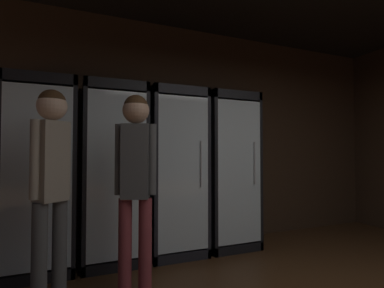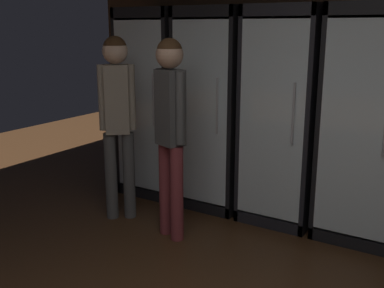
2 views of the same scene
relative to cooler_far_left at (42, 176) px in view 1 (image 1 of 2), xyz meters
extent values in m
cube|color=#382619|center=(2.12, 0.29, 0.46)|extent=(6.00, 0.06, 2.80)
cube|color=black|center=(0.00, 0.22, 0.01)|extent=(0.65, 0.04, 1.90)
cube|color=black|center=(-0.30, -0.04, 0.01)|extent=(0.04, 0.56, 1.90)
cube|color=black|center=(0.30, -0.04, 0.01)|extent=(0.04, 0.56, 1.90)
cube|color=black|center=(0.00, -0.04, 0.92)|extent=(0.65, 0.56, 0.10)
cube|color=black|center=(0.00, -0.04, -0.89)|extent=(0.65, 0.56, 0.10)
cube|color=white|center=(0.00, 0.19, 0.01)|extent=(0.57, 0.02, 1.66)
cube|color=silver|center=(0.00, -0.31, 0.01)|extent=(0.57, 0.02, 1.66)
cylinder|color=#B2B2B7|center=(0.19, -0.34, 0.11)|extent=(0.02, 0.02, 0.50)
cube|color=silver|center=(0.00, -0.04, -0.82)|extent=(0.55, 0.48, 0.02)
cylinder|color=gray|center=(-0.18, -0.08, -0.71)|extent=(0.07, 0.07, 0.21)
cylinder|color=gray|center=(-0.18, -0.08, -0.57)|extent=(0.02, 0.02, 0.08)
cylinder|color=tan|center=(-0.18, -0.08, -0.71)|extent=(0.08, 0.08, 0.06)
cylinder|color=gray|center=(0.00, -0.05, -0.72)|extent=(0.07, 0.07, 0.19)
cylinder|color=gray|center=(0.00, -0.05, -0.57)|extent=(0.02, 0.02, 0.10)
cylinder|color=#B2332D|center=(0.00, -0.05, -0.73)|extent=(0.07, 0.07, 0.06)
cylinder|color=black|center=(0.18, -0.02, -0.71)|extent=(0.06, 0.06, 0.20)
cylinder|color=black|center=(0.18, -0.02, -0.56)|extent=(0.02, 0.02, 0.09)
cylinder|color=white|center=(0.18, -0.02, -0.71)|extent=(0.07, 0.07, 0.08)
cube|color=silver|center=(0.00, -0.04, -0.40)|extent=(0.55, 0.48, 0.02)
cylinder|color=brown|center=(-0.15, 0.01, -0.28)|extent=(0.07, 0.07, 0.23)
cylinder|color=brown|center=(-0.15, 0.01, -0.13)|extent=(0.02, 0.02, 0.07)
cylinder|color=#B2332D|center=(-0.15, 0.01, -0.31)|extent=(0.07, 0.07, 0.09)
cylinder|color=#336B38|center=(0.13, -0.09, -0.29)|extent=(0.06, 0.06, 0.22)
cylinder|color=#336B38|center=(0.13, -0.09, -0.13)|extent=(0.02, 0.02, 0.08)
cylinder|color=#2D2D33|center=(0.13, -0.09, -0.31)|extent=(0.07, 0.07, 0.06)
cube|color=silver|center=(0.00, -0.04, 0.01)|extent=(0.55, 0.48, 0.02)
cylinder|color=#9EAD99|center=(-0.19, -0.01, 0.12)|extent=(0.06, 0.06, 0.20)
cylinder|color=#9EAD99|center=(-0.19, -0.01, 0.27)|extent=(0.02, 0.02, 0.10)
cylinder|color=beige|center=(-0.19, -0.01, 0.11)|extent=(0.06, 0.06, 0.08)
cylinder|color=#9EAD99|center=(0.01, -0.02, 0.13)|extent=(0.07, 0.07, 0.22)
cylinder|color=#9EAD99|center=(0.01, -0.02, 0.28)|extent=(0.03, 0.03, 0.08)
cylinder|color=tan|center=(0.01, -0.02, 0.14)|extent=(0.07, 0.07, 0.06)
cylinder|color=gray|center=(0.18, -0.08, 0.12)|extent=(0.07, 0.07, 0.21)
cylinder|color=gray|center=(0.18, -0.08, 0.25)|extent=(0.02, 0.02, 0.06)
cylinder|color=#2D2D33|center=(0.18, -0.08, 0.12)|extent=(0.07, 0.07, 0.06)
cube|color=silver|center=(0.00, -0.04, 0.42)|extent=(0.55, 0.48, 0.02)
cylinder|color=#336B38|center=(-0.21, -0.08, 0.54)|extent=(0.06, 0.06, 0.23)
cylinder|color=#336B38|center=(-0.21, -0.08, 0.70)|extent=(0.02, 0.02, 0.08)
cylinder|color=beige|center=(-0.21, -0.08, 0.55)|extent=(0.07, 0.07, 0.06)
cylinder|color=#9EAD99|center=(-0.08, -0.01, 0.54)|extent=(0.07, 0.07, 0.22)
cylinder|color=#9EAD99|center=(-0.08, -0.01, 0.70)|extent=(0.02, 0.02, 0.09)
cylinder|color=beige|center=(-0.08, -0.01, 0.53)|extent=(0.07, 0.07, 0.08)
cylinder|color=gray|center=(0.07, -0.01, 0.54)|extent=(0.07, 0.07, 0.21)
cylinder|color=gray|center=(0.07, -0.01, 0.69)|extent=(0.03, 0.03, 0.09)
cylinder|color=tan|center=(0.07, -0.01, 0.54)|extent=(0.08, 0.08, 0.06)
cylinder|color=gray|center=(0.20, -0.05, 0.53)|extent=(0.06, 0.06, 0.20)
cylinder|color=gray|center=(0.20, -0.05, 0.67)|extent=(0.02, 0.02, 0.08)
cylinder|color=white|center=(0.20, -0.05, 0.53)|extent=(0.07, 0.07, 0.07)
cube|color=black|center=(0.70, 0.22, 0.01)|extent=(0.65, 0.04, 1.90)
cube|color=black|center=(0.39, -0.04, 0.01)|extent=(0.04, 0.56, 1.90)
cube|color=black|center=(1.00, -0.04, 0.01)|extent=(0.04, 0.56, 1.90)
cube|color=black|center=(0.70, -0.04, 0.92)|extent=(0.65, 0.56, 0.10)
cube|color=black|center=(0.70, -0.04, -0.89)|extent=(0.65, 0.56, 0.10)
cube|color=white|center=(0.70, 0.19, 0.01)|extent=(0.57, 0.02, 1.66)
cube|color=silver|center=(0.70, -0.31, 0.01)|extent=(0.57, 0.02, 1.66)
cylinder|color=#B2B2B7|center=(0.89, -0.34, 0.11)|extent=(0.02, 0.02, 0.50)
cube|color=silver|center=(0.70, -0.04, -0.82)|extent=(0.55, 0.48, 0.02)
cylinder|color=black|center=(0.48, 0.01, -0.72)|extent=(0.08, 0.08, 0.18)
cylinder|color=black|center=(0.48, 0.01, -0.59)|extent=(0.02, 0.02, 0.07)
cylinder|color=tan|center=(0.48, 0.01, -0.75)|extent=(0.08, 0.08, 0.06)
cylinder|color=brown|center=(0.62, 0.00, -0.72)|extent=(0.08, 0.08, 0.19)
cylinder|color=brown|center=(0.62, 0.00, -0.59)|extent=(0.03, 0.03, 0.06)
cylinder|color=white|center=(0.62, 0.00, -0.73)|extent=(0.08, 0.08, 0.05)
cylinder|color=#336B38|center=(0.77, -0.03, -0.69)|extent=(0.06, 0.06, 0.23)
cylinder|color=#336B38|center=(0.77, -0.03, -0.53)|extent=(0.02, 0.02, 0.09)
cylinder|color=beige|center=(0.77, -0.03, -0.71)|extent=(0.06, 0.06, 0.06)
cylinder|color=#9EAD99|center=(0.91, -0.03, -0.70)|extent=(0.06, 0.06, 0.23)
cylinder|color=#9EAD99|center=(0.91, -0.03, -0.54)|extent=(0.02, 0.02, 0.09)
cylinder|color=beige|center=(0.91, -0.03, -0.70)|extent=(0.07, 0.07, 0.08)
cube|color=silver|center=(0.70, -0.04, -0.40)|extent=(0.55, 0.48, 0.02)
cylinder|color=#194723|center=(0.51, -0.09, -0.28)|extent=(0.07, 0.07, 0.23)
cylinder|color=#194723|center=(0.51, -0.09, -0.12)|extent=(0.02, 0.02, 0.09)
cylinder|color=white|center=(0.51, -0.09, -0.31)|extent=(0.08, 0.08, 0.09)
cylinder|color=#336B38|center=(0.70, -0.08, -0.30)|extent=(0.08, 0.08, 0.20)
cylinder|color=#336B38|center=(0.70, -0.08, -0.16)|extent=(0.02, 0.02, 0.07)
cylinder|color=beige|center=(0.70, -0.08, -0.29)|extent=(0.08, 0.08, 0.07)
cylinder|color=#336B38|center=(0.88, 0.01, -0.30)|extent=(0.07, 0.07, 0.20)
cylinder|color=#336B38|center=(0.88, 0.01, -0.17)|extent=(0.03, 0.03, 0.06)
cylinder|color=beige|center=(0.88, 0.01, -0.31)|extent=(0.07, 0.07, 0.06)
cube|color=silver|center=(0.70, -0.04, 0.01)|extent=(0.55, 0.48, 0.02)
cylinder|color=#194723|center=(0.49, -0.07, 0.12)|extent=(0.06, 0.06, 0.21)
cylinder|color=#194723|center=(0.49, -0.07, 0.28)|extent=(0.02, 0.02, 0.10)
cylinder|color=tan|center=(0.49, -0.07, 0.13)|extent=(0.07, 0.07, 0.07)
cylinder|color=#194723|center=(0.62, -0.02, 0.13)|extent=(0.08, 0.08, 0.22)
cylinder|color=#194723|center=(0.62, -0.02, 0.28)|extent=(0.02, 0.02, 0.07)
cylinder|color=white|center=(0.62, -0.02, 0.11)|extent=(0.08, 0.08, 0.09)
cylinder|color=brown|center=(0.77, -0.07, 0.12)|extent=(0.08, 0.08, 0.20)
cylinder|color=brown|center=(0.77, -0.07, 0.25)|extent=(0.03, 0.03, 0.06)
cylinder|color=tan|center=(0.77, -0.07, 0.09)|extent=(0.08, 0.08, 0.08)
cylinder|color=#336B38|center=(0.90, -0.06, 0.13)|extent=(0.06, 0.06, 0.23)
cylinder|color=#336B38|center=(0.90, -0.06, 0.27)|extent=(0.02, 0.02, 0.06)
cylinder|color=#B2332D|center=(0.90, -0.06, 0.14)|extent=(0.07, 0.07, 0.08)
cube|color=silver|center=(0.70, -0.04, 0.42)|extent=(0.55, 0.48, 0.02)
cylinder|color=#194723|center=(0.56, -0.05, 0.53)|extent=(0.07, 0.07, 0.19)
cylinder|color=#194723|center=(0.56, -0.05, 0.66)|extent=(0.02, 0.02, 0.07)
cylinder|color=#B2332D|center=(0.56, -0.05, 0.50)|extent=(0.08, 0.08, 0.05)
cylinder|color=brown|center=(0.83, -0.05, 0.53)|extent=(0.07, 0.07, 0.19)
cylinder|color=brown|center=(0.83, -0.05, 0.67)|extent=(0.02, 0.02, 0.09)
cylinder|color=beige|center=(0.83, -0.05, 0.52)|extent=(0.07, 0.07, 0.05)
cube|color=black|center=(1.39, 0.22, 0.01)|extent=(0.65, 0.04, 1.90)
cube|color=black|center=(1.09, -0.04, 0.01)|extent=(0.04, 0.56, 1.90)
cube|color=black|center=(1.70, -0.04, 0.01)|extent=(0.04, 0.56, 1.90)
cube|color=black|center=(1.39, -0.04, 0.92)|extent=(0.65, 0.56, 0.10)
cube|color=black|center=(1.39, -0.04, -0.89)|extent=(0.65, 0.56, 0.10)
cube|color=white|center=(1.39, 0.19, 0.01)|extent=(0.57, 0.02, 1.66)
cube|color=silver|center=(1.39, -0.31, 0.01)|extent=(0.57, 0.02, 1.66)
cylinder|color=#B2B2B7|center=(1.59, -0.34, 0.11)|extent=(0.02, 0.02, 0.50)
cube|color=silver|center=(1.39, -0.04, -0.82)|extent=(0.55, 0.48, 0.02)
cylinder|color=gray|center=(1.21, -0.06, -0.70)|extent=(0.06, 0.06, 0.23)
cylinder|color=gray|center=(1.21, -0.06, -0.55)|extent=(0.02, 0.02, 0.06)
cylinder|color=tan|center=(1.21, -0.06, -0.70)|extent=(0.07, 0.07, 0.07)
cylinder|color=black|center=(1.39, -0.03, -0.69)|extent=(0.07, 0.07, 0.23)
cylinder|color=black|center=(1.39, -0.03, -0.54)|extent=(0.03, 0.03, 0.07)
cylinder|color=#B2332D|center=(1.39, -0.03, -0.71)|extent=(0.07, 0.07, 0.08)
cylinder|color=#194723|center=(1.58, -0.06, -0.71)|extent=(0.07, 0.07, 0.20)
cylinder|color=#194723|center=(1.58, -0.06, -0.58)|extent=(0.02, 0.02, 0.06)
cylinder|color=tan|center=(1.58, -0.06, -0.72)|extent=(0.07, 0.07, 0.06)
cube|color=silver|center=(1.39, -0.04, -0.27)|extent=(0.55, 0.48, 0.02)
cylinder|color=#194723|center=(1.18, -0.06, -0.16)|extent=(0.06, 0.06, 0.19)
cylinder|color=#194723|center=(1.18, -0.06, -0.02)|extent=(0.02, 0.02, 0.10)
cylinder|color=tan|center=(1.18, -0.06, -0.17)|extent=(0.07, 0.07, 0.05)
cylinder|color=#194723|center=(1.33, -0.04, -0.17)|extent=(0.07, 0.07, 0.18)
cylinder|color=#194723|center=(1.33, -0.04, -0.05)|extent=(0.02, 0.02, 0.07)
cylinder|color=white|center=(1.33, -0.04, -0.17)|extent=(0.07, 0.07, 0.06)
cylinder|color=#336B38|center=(1.47, -0.09, -0.14)|extent=(0.06, 0.06, 0.23)
cylinder|color=#336B38|center=(1.47, -0.09, 0.01)|extent=(0.02, 0.02, 0.08)
cylinder|color=#2D2D33|center=(1.47, -0.09, -0.14)|extent=(0.06, 0.06, 0.06)
cylinder|color=gray|center=(1.60, -0.01, -0.17)|extent=(0.06, 0.06, 0.18)
cylinder|color=gray|center=(1.60, -0.01, -0.04)|extent=(0.02, 0.02, 0.06)
cylinder|color=white|center=(1.60, -0.01, -0.16)|extent=(0.06, 0.06, 0.06)
cube|color=silver|center=(1.39, -0.04, 0.28)|extent=(0.55, 0.48, 0.02)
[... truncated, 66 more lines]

